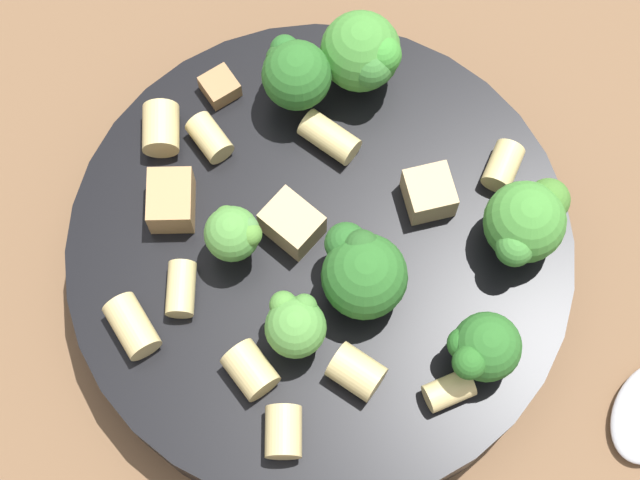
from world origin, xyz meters
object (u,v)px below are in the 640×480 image
broccoli_floret_1 (483,348)px  broccoli_floret_0 (362,270)px  broccoli_floret_2 (234,234)px  rigatoni_6 (356,372)px  broccoli_floret_6 (526,222)px  rigatoni_9 (161,129)px  rigatoni_8 (449,390)px  rigatoni_0 (330,137)px  rigatoni_5 (132,326)px  broccoli_floret_5 (295,73)px  rigatoni_3 (181,289)px  rigatoni_2 (283,432)px  rigatoni_1 (210,138)px  broccoli_floret_4 (363,53)px  chicken_chunk_2 (296,218)px  rigatoni_4 (250,370)px  chicken_chunk_3 (220,87)px  chicken_chunk_0 (171,200)px  chicken_chunk_1 (429,193)px  pasta_bowl (320,257)px  broccoli_floret_3 (295,325)px  rigatoni_7 (503,166)px

broccoli_floret_1 → broccoli_floret_0: bearing=-91.3°
broccoli_floret_2 → rigatoni_6: size_ratio=1.61×
broccoli_floret_6 → rigatoni_9: 0.18m
broccoli_floret_2 → rigatoni_8: broccoli_floret_2 is taller
broccoli_floret_2 → rigatoni_0: 0.07m
broccoli_floret_0 → rigatoni_5: broccoli_floret_0 is taller
broccoli_floret_5 → rigatoni_9: 0.07m
rigatoni_3 → rigatoni_2: bearing=68.6°
rigatoni_1 → rigatoni_2: (0.10, 0.11, 0.00)m
broccoli_floret_4 → chicken_chunk_2: bearing=10.5°
rigatoni_4 → chicken_chunk_3: rigatoni_4 is taller
broccoli_floret_0 → rigatoni_2: broccoli_floret_0 is taller
chicken_chunk_0 → chicken_chunk_1: same height
pasta_bowl → chicken_chunk_3: chicken_chunk_3 is taller
broccoli_floret_3 → broccoli_floret_6: size_ratio=0.75×
broccoli_floret_6 → rigatoni_2: 0.15m
rigatoni_7 → chicken_chunk_0: chicken_chunk_0 is taller
rigatoni_4 → chicken_chunk_2: chicken_chunk_2 is taller
rigatoni_2 → chicken_chunk_0: bearing=-120.9°
rigatoni_8 → broccoli_floret_0: bearing=-110.1°
broccoli_floret_2 → chicken_chunk_0: (-0.00, -0.04, -0.01)m
rigatoni_0 → rigatoni_5: 0.13m
broccoli_floret_4 → rigatoni_6: (0.13, 0.08, -0.02)m
rigatoni_0 → chicken_chunk_2: bearing=12.1°
broccoli_floret_2 → rigatoni_5: broccoli_floret_2 is taller
rigatoni_4 → rigatoni_6: size_ratio=0.99×
pasta_bowl → rigatoni_8: size_ratio=11.31×
pasta_bowl → broccoli_floret_6: size_ratio=5.03×
rigatoni_4 → rigatoni_6: 0.05m
rigatoni_0 → rigatoni_3: bearing=-9.4°
rigatoni_2 → rigatoni_5: (-0.00, -0.08, -0.00)m
pasta_bowl → chicken_chunk_0: (0.02, -0.07, 0.02)m
broccoli_floret_6 → rigatoni_0: 0.10m
rigatoni_0 → rigatoni_8: 0.13m
broccoli_floret_6 → rigatoni_6: bearing=-16.9°
broccoli_floret_0 → broccoli_floret_1: broccoli_floret_0 is taller
rigatoni_2 → rigatoni_5: size_ratio=0.82×
rigatoni_0 → rigatoni_1: (0.03, -0.05, -0.00)m
chicken_chunk_1 → broccoli_floret_0: bearing=-5.0°
broccoli_floret_4 → rigatoni_2: bearing=21.0°
pasta_bowl → chicken_chunk_2: chicken_chunk_2 is taller
chicken_chunk_0 → chicken_chunk_3: size_ratio=1.66×
rigatoni_3 → rigatoni_9: bearing=-138.3°
broccoli_floret_2 → chicken_chunk_1: 0.10m
rigatoni_6 → chicken_chunk_1: bearing=-169.7°
broccoli_floret_2 → rigatoni_5: (0.06, -0.02, -0.02)m
broccoli_floret_1 → rigatoni_4: bearing=-53.6°
rigatoni_8 → chicken_chunk_1: chicken_chunk_1 is taller
broccoli_floret_3 → rigatoni_3: bearing=-79.2°
broccoli_floret_0 → rigatoni_5: size_ratio=1.62×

